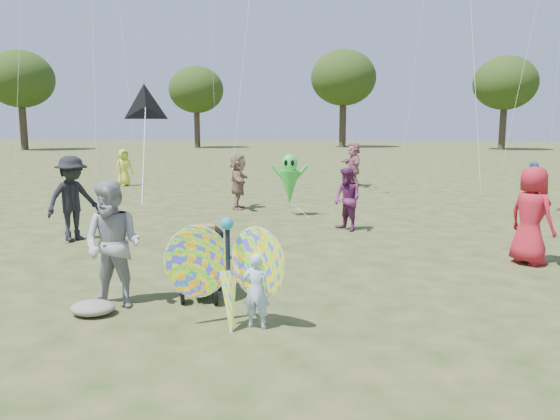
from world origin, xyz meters
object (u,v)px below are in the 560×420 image
Objects in this scene: alien_kite at (290,181)px; crowd_c at (533,189)px; crowd_e at (347,199)px; child_girl at (256,291)px; adult_man at (113,245)px; crowd_a at (531,216)px; crowd_b at (73,199)px; butterfly_kite at (228,275)px; crowd_j at (354,164)px; jogging_stroller at (204,256)px; crowd_d at (238,182)px; crowd_g at (124,168)px.

crowd_c is at bearing 5.50° from alien_kite.
crowd_e is at bearing -52.76° from alien_kite.
crowd_c reaches higher than child_girl.
adult_man is 7.29m from crowd_a.
crowd_b reaches higher than crowd_e.
crowd_c is 11.52m from butterfly_kite.
adult_man is at bearing 159.71° from butterfly_kite.
adult_man is 1.16× the size of crowd_e.
crowd_j reaches higher than crowd_c.
crowd_d is at bearing 76.75° from jogging_stroller.
crowd_d is at bearing -91.48° from crowd_g.
crowd_j is at bearing -34.69° from crowd_d.
alien_kite is at bearing -78.43° from child_girl.
alien_kite reaches higher than child_girl.
crowd_b is 1.22× the size of crowd_g.
crowd_b is 11.02m from crowd_g.
crowd_j is at bearing -102.91° from crowd_c.
crowd_d is 0.96× the size of butterfly_kite.
child_girl is 0.54× the size of crowd_a.
butterfly_kite is (-1.67, -6.54, -0.08)m from crowd_e.
crowd_c is at bearing -70.29° from crowd_g.
child_girl is 8.57m from alien_kite.
adult_man is at bearing 173.32° from crowd_d.
alien_kite reaches higher than jogging_stroller.
crowd_a is 0.96× the size of crowd_b.
crowd_g is at bearing 49.16° from crowd_b.
child_girl is at bearing -50.36° from crowd_e.
adult_man is at bearing -68.99° from crowd_e.
crowd_d reaches higher than crowd_g.
crowd_e is at bearing -19.38° from crowd_c.
crowd_j is 1.04× the size of butterfly_kite.
crowd_c is at bearing 53.15° from butterfly_kite.
crowd_e is at bearing -91.31° from child_girl.
crowd_c is (2.00, 5.57, -0.13)m from crowd_a.
butterfly_kite reaches higher than child_girl.
crowd_b is 1.03× the size of crowd_j.
crowd_d is 1.10× the size of crowd_e.
crowd_j is at bearing -41.61° from crowd_g.
crowd_g is at bearing -104.10° from crowd_j.
crowd_b is 1.65× the size of jogging_stroller.
adult_man is at bearing -114.39° from crowd_b.
child_girl is 16.39m from crowd_j.
butterfly_kite is at bearing -176.37° from crowd_d.
alien_kite is at bearing 64.93° from jogging_stroller.
crowd_d is at bearing 98.84° from butterfly_kite.
butterfly_kite is (0.60, -1.24, 0.07)m from jogging_stroller.
crowd_e is 12.65m from crowd_g.
crowd_d is 8.18m from crowd_g.
child_girl is 0.63× the size of crowd_e.
alien_kite reaches higher than crowd_d.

